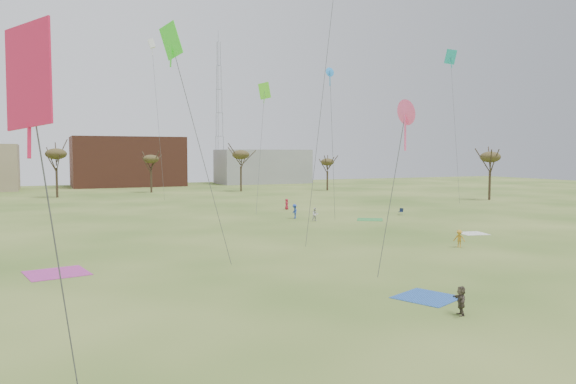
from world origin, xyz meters
name	(u,v)px	position (x,y,z in m)	size (l,w,h in m)	color
ground	(395,328)	(0.00, 0.00, 0.00)	(260.00, 260.00, 0.00)	#305019
spectator_fore_c	(461,301)	(4.19, 0.40, 0.73)	(1.36, 0.43, 1.46)	#4C4136
flyer_mid_b	(459,239)	(17.82, 16.05, 0.75)	(0.97, 0.56, 1.50)	#BF8723
spectator_mid_e	(315,215)	(14.88, 37.40, 0.79)	(0.77, 0.60, 1.58)	silver
flyer_far_b	(287,204)	(17.31, 51.15, 0.77)	(0.75, 0.49, 1.54)	#A61C30
flyer_far_c	(295,211)	(13.82, 40.90, 0.88)	(1.14, 0.66, 1.77)	#213E99
blanket_blue	(427,298)	(4.79, 3.78, 0.00)	(3.03, 3.03, 0.03)	#2552A3
blanket_cream	(473,234)	(24.67, 21.87, 0.00)	(2.53, 2.53, 0.03)	silver
blanket_plum	(57,273)	(-13.84, 18.94, 0.00)	(3.79, 3.79, 0.03)	#A83389
blanket_olive	(370,220)	(21.59, 35.98, 0.00)	(3.03, 3.03, 0.03)	#338D3E
camp_chair_right	(401,213)	(28.07, 38.76, 0.26)	(0.72, 0.70, 0.87)	#141F37
kites_aloft	(265,17)	(4.31, 26.81, 20.37)	(67.12, 70.96, 25.23)	#2784E1
tree_line	(115,159)	(-2.85, 79.12, 7.09)	(117.44, 49.32, 8.91)	#3A2B1E
building_brick	(128,162)	(5.00, 120.00, 6.00)	(26.00, 16.00, 12.00)	brown
building_grey	(263,166)	(40.00, 118.00, 4.50)	(24.00, 12.00, 9.00)	gray
radio_tower	(219,112)	(30.00, 125.00, 19.21)	(1.51, 1.72, 41.00)	#9EA3A8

